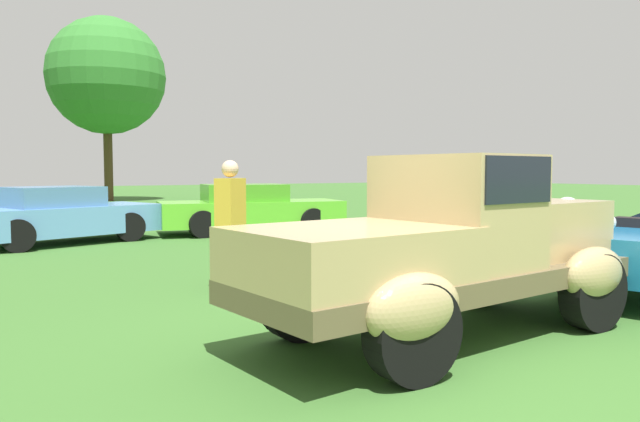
# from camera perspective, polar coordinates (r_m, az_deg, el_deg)

# --- Properties ---
(ground_plane) EXTENTS (120.00, 120.00, 0.00)m
(ground_plane) POSITION_cam_1_polar(r_m,az_deg,el_deg) (5.48, 8.45, -12.73)
(ground_plane) COLOR #386628
(feature_pickup_truck) EXTENTS (4.34, 2.11, 1.70)m
(feature_pickup_truck) POSITION_cam_1_polar(r_m,az_deg,el_deg) (5.82, 12.04, -3.12)
(feature_pickup_truck) COLOR brown
(feature_pickup_truck) RESTS_ON ground_plane
(show_car_skyblue) EXTENTS (4.34, 2.83, 1.22)m
(show_car_skyblue) POSITION_cam_1_polar(r_m,az_deg,el_deg) (14.05, -23.34, -0.41)
(show_car_skyblue) COLOR #669EDB
(show_car_skyblue) RESTS_ON ground_plane
(show_car_lime) EXTENTS (4.73, 2.61, 1.22)m
(show_car_lime) POSITION_cam_1_polar(r_m,az_deg,el_deg) (15.24, -6.59, 0.19)
(show_car_lime) COLOR #60C62D
(show_car_lime) RESTS_ON ground_plane
(spectator_between_cars) EXTENTS (0.46, 0.43, 1.69)m
(spectator_between_cars) POSITION_cam_1_polar(r_m,az_deg,el_deg) (7.86, -8.40, -0.93)
(spectator_between_cars) COLOR #283351
(spectator_between_cars) RESTS_ON ground_plane
(treeline_center) EXTENTS (5.89, 5.89, 9.29)m
(treeline_center) POSITION_cam_1_polar(r_m,az_deg,el_deg) (33.31, -19.42, 11.84)
(treeline_center) COLOR #47331E
(treeline_center) RESTS_ON ground_plane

